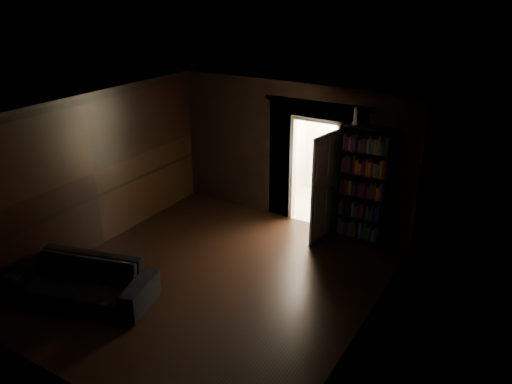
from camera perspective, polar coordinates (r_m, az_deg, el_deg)
ground at (r=8.33m, az=-4.99°, el=-10.00°), size 5.50×5.50×0.00m
room_walls at (r=8.39m, az=-1.17°, el=3.16°), size 5.02×5.61×2.84m
kitchen_alcove at (r=10.70m, az=9.20°, el=4.62°), size 2.20×1.80×2.60m
sofa at (r=8.09m, az=-19.35°, el=-8.94°), size 2.36×1.49×0.84m
bookshelf at (r=9.27m, az=12.11°, el=0.76°), size 0.95×0.66×2.20m
refrigerator at (r=10.96m, az=10.62°, el=2.84°), size 0.80×0.75×1.65m
door at (r=9.25m, az=7.82°, el=0.53°), size 0.16×0.85×2.05m
figurine at (r=8.98m, az=11.30°, el=8.55°), size 0.11×0.11×0.31m
bottles at (r=10.67m, az=10.55°, el=7.74°), size 0.70×0.26×0.28m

